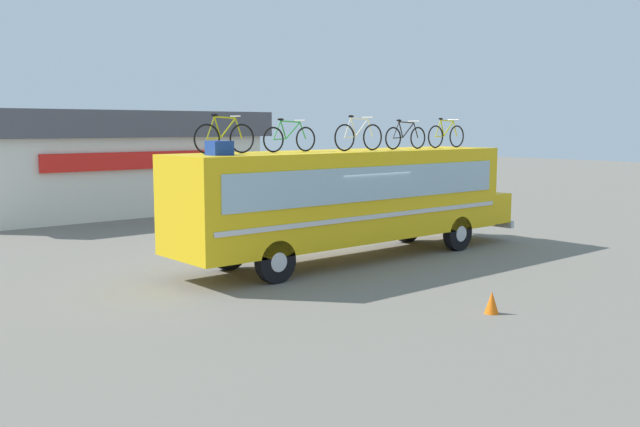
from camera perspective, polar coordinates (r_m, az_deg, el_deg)
ground_plane at (r=19.80m, az=2.20°, el=-3.79°), size 120.00×120.00×0.00m
bus at (r=19.67m, az=2.64°, el=1.42°), size 11.69×2.42×3.07m
luggage_bag_1 at (r=16.51m, az=-8.18°, el=5.28°), size 0.52×0.46×0.33m
rooftop_bicycle_1 at (r=17.43m, az=-7.76°, el=6.15°), size 1.75×0.44×0.97m
rooftop_bicycle_2 at (r=18.45m, az=-2.48°, el=6.15°), size 1.73×0.44×0.88m
rooftop_bicycle_3 at (r=19.38m, az=3.16°, el=6.30°), size 1.79×0.44×0.97m
rooftop_bicycle_4 at (r=20.85m, az=6.97°, el=6.21°), size 1.72×0.44×0.87m
rooftop_bicycle_5 at (r=22.41m, az=10.22°, el=6.27°), size 1.73×0.44×0.93m
roadside_building at (r=32.11m, az=-17.30°, el=4.13°), size 13.52×6.67×4.38m
traffic_cone at (r=14.59m, az=13.78°, el=-7.03°), size 0.29×0.29×0.46m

